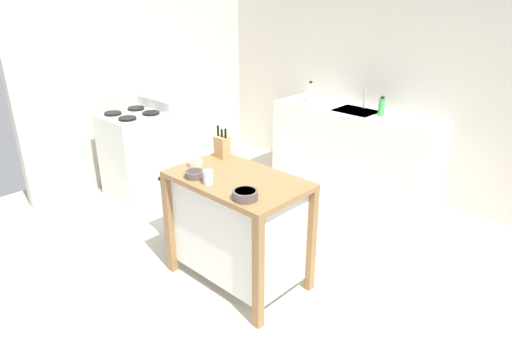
{
  "coord_description": "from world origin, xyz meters",
  "views": [
    {
      "loc": [
        2.1,
        -2.03,
        2.18
      ],
      "look_at": [
        -0.05,
        0.23,
        0.83
      ],
      "focal_mm": 31.4,
      "sensor_mm": 36.0,
      "label": 1
    }
  ],
  "objects_px": {
    "bowl_stoneware_deep": "(245,195)",
    "trash_bin": "(186,210)",
    "bowl_ceramic_wide": "(194,174)",
    "sink_faucet": "(365,98)",
    "bottle_dish_soap": "(310,92)",
    "bottle_hand_soap": "(382,107)",
    "kitchen_island": "(238,224)",
    "bowl_ceramic_small": "(195,163)",
    "drinking_cup": "(208,177)",
    "stove": "(137,155)",
    "knife_block": "(222,146)"
  },
  "relations": [
    {
      "from": "knife_block",
      "to": "bowl_stoneware_deep",
      "type": "distance_m",
      "value": 0.81
    },
    {
      "from": "knife_block",
      "to": "sink_faucet",
      "type": "distance_m",
      "value": 2.04
    },
    {
      "from": "sink_faucet",
      "to": "stove",
      "type": "relative_size",
      "value": 0.21
    },
    {
      "from": "kitchen_island",
      "to": "bottle_dish_soap",
      "type": "bearing_deg",
      "value": 113.61
    },
    {
      "from": "bottle_hand_soap",
      "to": "bottle_dish_soap",
      "type": "xyz_separation_m",
      "value": [
        -0.88,
        -0.05,
        0.02
      ]
    },
    {
      "from": "kitchen_island",
      "to": "bottle_hand_soap",
      "type": "height_order",
      "value": "bottle_hand_soap"
    },
    {
      "from": "bowl_ceramic_small",
      "to": "sink_faucet",
      "type": "bearing_deg",
      "value": 87.86
    },
    {
      "from": "kitchen_island",
      "to": "bowl_ceramic_small",
      "type": "bearing_deg",
      "value": -171.16
    },
    {
      "from": "bowl_ceramic_wide",
      "to": "bowl_stoneware_deep",
      "type": "height_order",
      "value": "bowl_stoneware_deep"
    },
    {
      "from": "sink_faucet",
      "to": "stove",
      "type": "height_order",
      "value": "sink_faucet"
    },
    {
      "from": "sink_faucet",
      "to": "kitchen_island",
      "type": "bearing_deg",
      "value": -82.17
    },
    {
      "from": "bowl_stoneware_deep",
      "to": "bottle_dish_soap",
      "type": "height_order",
      "value": "bottle_dish_soap"
    },
    {
      "from": "bowl_stoneware_deep",
      "to": "bottle_dish_soap",
      "type": "distance_m",
      "value": 2.56
    },
    {
      "from": "drinking_cup",
      "to": "trash_bin",
      "type": "relative_size",
      "value": 0.16
    },
    {
      "from": "knife_block",
      "to": "bowl_ceramic_small",
      "type": "bearing_deg",
      "value": -91.05
    },
    {
      "from": "bottle_hand_soap",
      "to": "sink_faucet",
      "type": "bearing_deg",
      "value": 152.8
    },
    {
      "from": "kitchen_island",
      "to": "bowl_ceramic_small",
      "type": "xyz_separation_m",
      "value": [
        -0.4,
        -0.06,
        0.41
      ]
    },
    {
      "from": "bowl_ceramic_small",
      "to": "bottle_hand_soap",
      "type": "xyz_separation_m",
      "value": [
        0.38,
        2.17,
        0.11
      ]
    },
    {
      "from": "bowl_ceramic_small",
      "to": "bowl_ceramic_wide",
      "type": "bearing_deg",
      "value": -40.96
    },
    {
      "from": "kitchen_island",
      "to": "trash_bin",
      "type": "distance_m",
      "value": 0.78
    },
    {
      "from": "kitchen_island",
      "to": "sink_faucet",
      "type": "xyz_separation_m",
      "value": [
        -0.31,
        2.25,
        0.53
      ]
    },
    {
      "from": "bowl_stoneware_deep",
      "to": "drinking_cup",
      "type": "xyz_separation_m",
      "value": [
        -0.36,
        -0.01,
        0.02
      ]
    },
    {
      "from": "drinking_cup",
      "to": "sink_faucet",
      "type": "bearing_deg",
      "value": 95.58
    },
    {
      "from": "drinking_cup",
      "to": "bowl_stoneware_deep",
      "type": "bearing_deg",
      "value": 0.89
    },
    {
      "from": "sink_faucet",
      "to": "bottle_hand_soap",
      "type": "distance_m",
      "value": 0.33
    },
    {
      "from": "bowl_stoneware_deep",
      "to": "bowl_ceramic_small",
      "type": "bearing_deg",
      "value": 167.82
    },
    {
      "from": "bowl_ceramic_small",
      "to": "knife_block",
      "type": "bearing_deg",
      "value": 88.95
    },
    {
      "from": "bowl_ceramic_small",
      "to": "sink_faucet",
      "type": "distance_m",
      "value": 2.32
    },
    {
      "from": "bowl_ceramic_small",
      "to": "stove",
      "type": "xyz_separation_m",
      "value": [
        -1.54,
        0.42,
        -0.44
      ]
    },
    {
      "from": "bottle_dish_soap",
      "to": "bottle_hand_soap",
      "type": "bearing_deg",
      "value": 3.15
    },
    {
      "from": "sink_faucet",
      "to": "bottle_hand_soap",
      "type": "bearing_deg",
      "value": -27.2
    },
    {
      "from": "knife_block",
      "to": "bottle_dish_soap",
      "type": "bearing_deg",
      "value": 105.42
    },
    {
      "from": "trash_bin",
      "to": "sink_faucet",
      "type": "height_order",
      "value": "sink_faucet"
    },
    {
      "from": "kitchen_island",
      "to": "knife_block",
      "type": "relative_size",
      "value": 4.03
    },
    {
      "from": "bottle_dish_soap",
      "to": "trash_bin",
      "type": "bearing_deg",
      "value": -85.74
    },
    {
      "from": "knife_block",
      "to": "bottle_dish_soap",
      "type": "relative_size",
      "value": 1.04
    },
    {
      "from": "kitchen_island",
      "to": "stove",
      "type": "xyz_separation_m",
      "value": [
        -1.94,
        0.35,
        -0.03
      ]
    },
    {
      "from": "kitchen_island",
      "to": "bottle_dish_soap",
      "type": "height_order",
      "value": "bottle_dish_soap"
    },
    {
      "from": "kitchen_island",
      "to": "stove",
      "type": "bearing_deg",
      "value": 169.64
    },
    {
      "from": "kitchen_island",
      "to": "sink_faucet",
      "type": "height_order",
      "value": "sink_faucet"
    },
    {
      "from": "bowl_stoneware_deep",
      "to": "stove",
      "type": "distance_m",
      "value": 2.34
    },
    {
      "from": "bowl_stoneware_deep",
      "to": "trash_bin",
      "type": "distance_m",
      "value": 1.24
    },
    {
      "from": "kitchen_island",
      "to": "trash_bin",
      "type": "bearing_deg",
      "value": 174.14
    },
    {
      "from": "bowl_ceramic_wide",
      "to": "bowl_stoneware_deep",
      "type": "distance_m",
      "value": 0.52
    },
    {
      "from": "trash_bin",
      "to": "sink_faucet",
      "type": "bearing_deg",
      "value": 78.54
    },
    {
      "from": "knife_block",
      "to": "kitchen_island",
      "type": "bearing_deg",
      "value": -28.97
    },
    {
      "from": "stove",
      "to": "kitchen_island",
      "type": "bearing_deg",
      "value": -10.36
    },
    {
      "from": "bowl_stoneware_deep",
      "to": "trash_bin",
      "type": "bearing_deg",
      "value": 164.6
    },
    {
      "from": "sink_faucet",
      "to": "bowl_ceramic_wide",
      "type": "bearing_deg",
      "value": -88.07
    },
    {
      "from": "drinking_cup",
      "to": "stove",
      "type": "xyz_separation_m",
      "value": [
        -1.87,
        0.57,
        -0.47
      ]
    }
  ]
}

